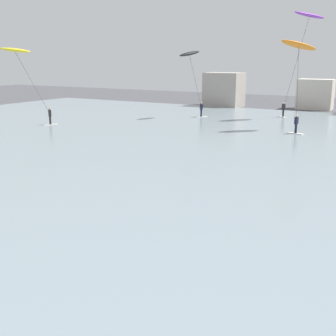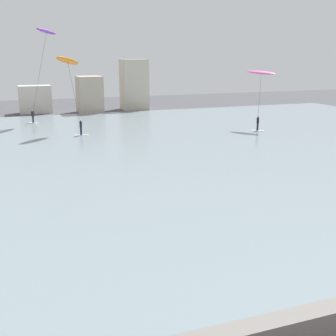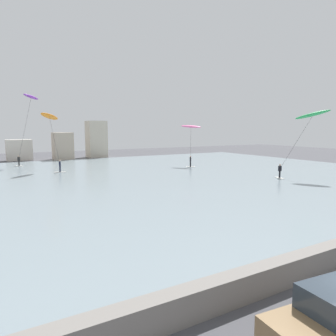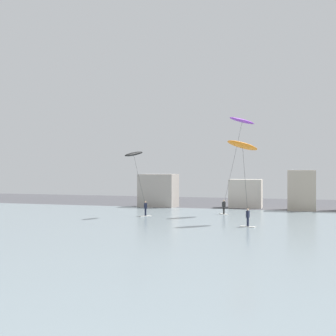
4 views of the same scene
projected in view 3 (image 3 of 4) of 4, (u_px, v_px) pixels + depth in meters
The scene contains 7 objects.
seawall_barrier at pixel (275, 275), 11.87m from camera, with size 60.00×0.70×1.03m, color slate.
water_bay at pixel (80, 182), 34.72m from camera, with size 84.00×52.00×0.10m, color gray.
far_shore_buildings at pixel (37, 146), 58.48m from camera, with size 30.16×5.57×7.36m.
kitesurfer_green at pixel (310, 119), 36.49m from camera, with size 5.01×4.39×8.10m.
kitesurfer_purple at pixel (30, 102), 48.48m from camera, with size 4.38×3.70×11.02m.
kitesurfer_orange at pixel (50, 120), 42.59m from camera, with size 3.19×3.82×8.05m.
kitesurfer_pink at pixel (191, 129), 49.37m from camera, with size 3.19×4.10×6.39m.
Camera 3 is at (-9.20, -3.63, 5.92)m, focal length 34.18 mm.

